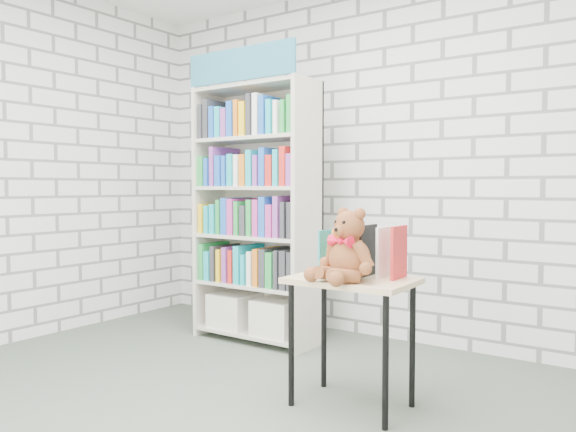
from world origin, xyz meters
The scene contains 6 objects.
ground centered at (0.00, 0.00, 0.00)m, with size 4.50×4.50×0.00m, color #455043.
room_shell centered at (0.00, 0.00, 1.78)m, with size 4.52×4.02×2.81m.
bookshelf centered at (-0.76, 1.36, 1.01)m, with size 0.99×0.38×2.21m.
display_table centered at (0.48, 0.61, 0.60)m, with size 0.66×0.46×0.70m.
table_books centered at (0.48, 0.72, 0.84)m, with size 0.46×0.21×0.27m.
teddy_bear centered at (0.50, 0.51, 0.86)m, with size 0.35×0.34×0.38m.
Camera 1 is at (1.92, -2.04, 1.19)m, focal length 35.00 mm.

